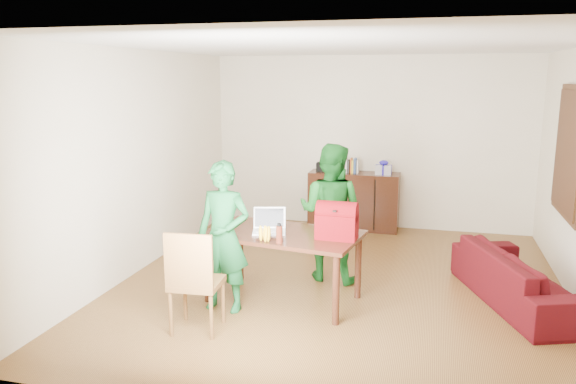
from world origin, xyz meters
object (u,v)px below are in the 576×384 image
(laptop, at_px, (269,228))
(person_far, at_px, (330,212))
(chair, at_px, (197,301))
(bottle, at_px, (279,233))
(sofa, at_px, (521,277))
(person_near, at_px, (224,237))
(red_bag, at_px, (337,224))
(table, at_px, (283,241))

(laptop, bearing_deg, person_far, 43.81)
(chair, height_order, bottle, chair)
(chair, xyz_separation_m, sofa, (3.06, 1.48, -0.01))
(person_near, relative_size, sofa, 0.80)
(sofa, bearing_deg, person_near, 86.93)
(laptop, xyz_separation_m, sofa, (2.61, 0.60, -0.52))
(laptop, bearing_deg, chair, -131.73)
(person_near, relative_size, red_bag, 3.78)
(bottle, relative_size, red_bag, 0.48)
(chair, distance_m, sofa, 3.40)
(table, bearing_deg, chair, -113.90)
(bottle, height_order, sofa, bottle)
(table, relative_size, chair, 1.72)
(person_far, height_order, laptop, person_far)
(chair, bearing_deg, bottle, 35.73)
(table, xyz_separation_m, sofa, (2.47, 0.55, -0.38))
(table, distance_m, person_far, 0.87)
(person_near, bearing_deg, person_far, 56.70)
(table, distance_m, person_near, 0.66)
(person_near, bearing_deg, table, 40.66)
(red_bag, xyz_separation_m, sofa, (1.88, 0.63, -0.62))
(red_bag, bearing_deg, laptop, 179.89)
(red_bag, relative_size, sofa, 0.21)
(table, relative_size, laptop, 4.40)
(bottle, bearing_deg, table, 99.36)
(table, bearing_deg, bottle, -71.80)
(table, bearing_deg, person_far, 73.71)
(person_near, distance_m, person_far, 1.46)
(chair, bearing_deg, person_near, 77.88)
(laptop, distance_m, sofa, 2.73)
(person_far, bearing_deg, person_near, 63.29)
(table, distance_m, red_bag, 0.64)
(sofa, bearing_deg, chair, 95.25)
(person_near, xyz_separation_m, person_far, (0.89, 1.16, 0.03))
(bottle, distance_m, red_bag, 0.61)
(person_near, relative_size, laptop, 3.96)
(chair, relative_size, person_far, 0.62)
(chair, bearing_deg, person_far, 56.31)
(table, xyz_separation_m, red_bag, (0.59, -0.08, 0.25))
(bottle, distance_m, sofa, 2.64)
(person_far, height_order, sofa, person_far)
(sofa, bearing_deg, laptop, 82.35)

